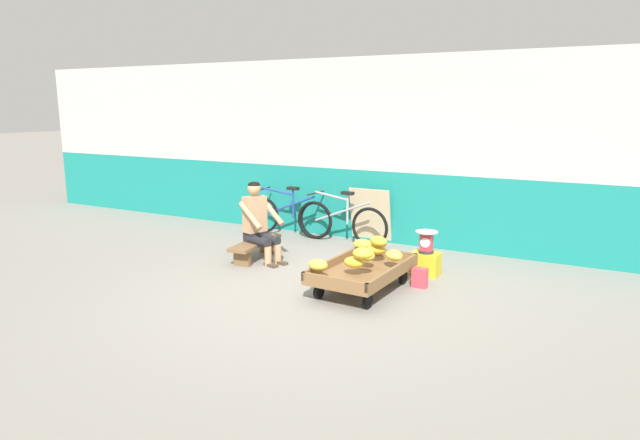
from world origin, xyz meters
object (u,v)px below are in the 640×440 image
object	(u,v)px
weighing_scale	(426,242)
sign_board	(370,215)
bicycle_far_left	(342,222)
vendor_seated	(259,222)
banana_cart	(363,272)
low_bench	(256,246)
plastic_crate	(426,264)
bicycle_near_left	(288,216)
shopping_bag	(420,278)

from	to	relation	value
weighing_scale	sign_board	bearing A→B (deg)	135.97
bicycle_far_left	sign_board	distance (m)	0.49
vendor_seated	banana_cart	bearing A→B (deg)	-15.84
sign_board	banana_cart	bearing A→B (deg)	-68.59
banana_cart	vendor_seated	bearing A→B (deg)	164.16
low_bench	sign_board	xyz separation A→B (m)	(1.05, 1.77, 0.24)
low_bench	plastic_crate	distance (m)	2.47
weighing_scale	bicycle_far_left	bearing A→B (deg)	149.43
bicycle_near_left	bicycle_far_left	world-z (taller)	same
bicycle_near_left	bicycle_far_left	bearing A→B (deg)	-0.59
plastic_crate	shopping_bag	distance (m)	0.54
bicycle_near_left	banana_cart	bearing A→B (deg)	-41.33
bicycle_far_left	shopping_bag	bearing A→B (deg)	-40.25
banana_cart	vendor_seated	distance (m)	1.98
weighing_scale	low_bench	bearing A→B (deg)	-169.77
low_bench	shopping_bag	distance (m)	2.53
weighing_scale	sign_board	size ratio (longest dim) A/B	0.34
bicycle_far_left	shopping_bag	distance (m)	2.44
plastic_crate	sign_board	xyz separation A→B (m)	(-1.37, 1.33, 0.29)
vendor_seated	shopping_bag	size ratio (longest dim) A/B	4.75
low_bench	plastic_crate	bearing A→B (deg)	10.26
low_bench	shopping_bag	size ratio (longest dim) A/B	4.69
weighing_scale	shopping_bag	size ratio (longest dim) A/B	1.25
low_bench	shopping_bag	bearing A→B (deg)	-2.16
sign_board	weighing_scale	bearing A→B (deg)	-44.03
low_bench	shopping_bag	world-z (taller)	low_bench
sign_board	low_bench	bearing A→B (deg)	-120.78
plastic_crate	bicycle_near_left	xyz separation A→B (m)	(-2.79, 1.04, 0.20)
vendor_seated	bicycle_far_left	size ratio (longest dim) A/B	0.69
bicycle_near_left	bicycle_far_left	distance (m)	1.03
banana_cart	shopping_bag	bearing A→B (deg)	39.54
banana_cart	vendor_seated	world-z (taller)	vendor_seated
banana_cart	plastic_crate	size ratio (longest dim) A/B	4.10
banana_cart	bicycle_near_left	size ratio (longest dim) A/B	0.89
bicycle_near_left	shopping_bag	distance (m)	3.30
vendor_seated	weighing_scale	bearing A→B (deg)	11.21
plastic_crate	bicycle_far_left	size ratio (longest dim) A/B	0.22
bicycle_far_left	shopping_bag	size ratio (longest dim) A/B	6.91
vendor_seated	bicycle_far_left	xyz separation A→B (m)	(0.59, 1.50, -0.21)
plastic_crate	shopping_bag	world-z (taller)	plastic_crate
bicycle_near_left	weighing_scale	bearing A→B (deg)	-20.57
weighing_scale	bicycle_near_left	xyz separation A→B (m)	(-2.79, 1.05, -0.10)
banana_cart	plastic_crate	xyz separation A→B (m)	(0.46, 1.00, -0.09)
weighing_scale	bicycle_far_left	distance (m)	2.04
plastic_crate	bicycle_near_left	size ratio (longest dim) A/B	0.22
low_bench	bicycle_far_left	xyz separation A→B (m)	(0.67, 1.47, 0.15)
sign_board	bicycle_near_left	bearing A→B (deg)	-168.65
low_bench	weighing_scale	distance (m)	2.48
plastic_crate	bicycle_near_left	distance (m)	2.98
plastic_crate	sign_board	distance (m)	1.93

